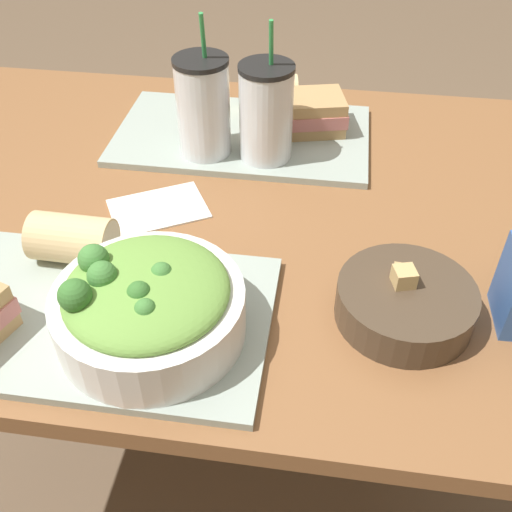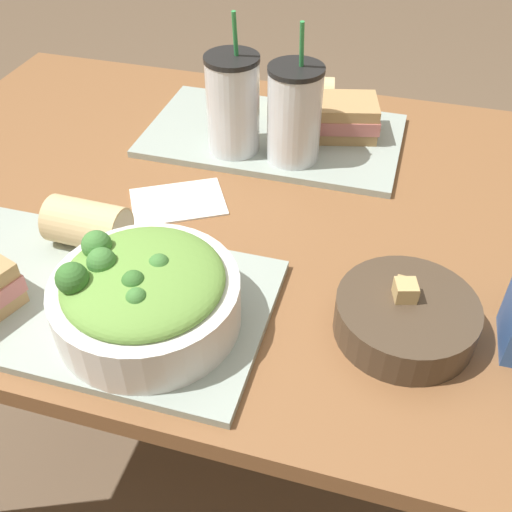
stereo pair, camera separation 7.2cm
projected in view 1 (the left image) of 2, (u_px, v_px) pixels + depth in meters
The scene contains 12 objects.
ground_plane at pixel (221, 448), 1.44m from camera, with size 12.00×12.00×0.00m, color brown.
dining_table at pixel (207, 250), 1.02m from camera, with size 1.19×0.85×0.73m.
tray_near at pixel (91, 314), 0.76m from camera, with size 0.46×0.27×0.01m.
tray_far at pixel (242, 135), 1.09m from camera, with size 0.46×0.27×0.01m.
salad_bowl at pixel (144, 304), 0.70m from camera, with size 0.23×0.23×0.11m.
soup_bowl at pixel (405, 301), 0.74m from camera, with size 0.17×0.17×0.07m.
baguette_near at pixel (74, 239), 0.81m from camera, with size 0.11×0.07×0.07m.
sandwich_far at pixel (309, 113), 1.08m from camera, with size 0.14×0.12×0.06m.
baguette_far at pixel (269, 93), 1.13m from camera, with size 0.12×0.09×0.07m.
drink_cup_dark at pixel (203, 110), 0.99m from camera, with size 0.09×0.09×0.24m.
drink_cup_red at pixel (266, 115), 0.98m from camera, with size 0.09×0.09×0.23m.
napkin_folded at pixel (158, 209), 0.93m from camera, with size 0.18×0.16×0.00m.
Camera 1 is at (0.19, -0.75, 1.29)m, focal length 42.00 mm.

